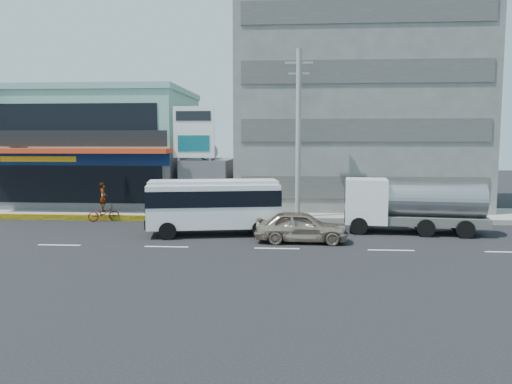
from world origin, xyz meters
TOP-DOWN VIEW (x-y plane):
  - ground at (0.00, 0.00)m, footprint 120.00×120.00m
  - sidewalk at (5.00, 9.50)m, footprint 70.00×5.00m
  - shop_building at (-8.00, 13.95)m, footprint 12.40×11.70m
  - concrete_building at (10.00, 15.00)m, footprint 16.00×12.00m
  - gap_structure at (0.00, 12.00)m, footprint 3.00×6.00m
  - satellite_dish at (0.00, 11.00)m, footprint 1.50×1.50m
  - billboard at (-0.50, 9.20)m, footprint 2.60×0.18m
  - utility_pole_near at (6.00, 7.40)m, footprint 1.60×0.30m
  - minibus at (1.69, 3.04)m, footprint 6.93×3.31m
  - sedan at (6.09, 1.50)m, footprint 4.38×1.79m
  - tanker_truck at (11.70, 4.30)m, footprint 7.25×2.98m
  - motorcycle_rider at (-5.51, 6.80)m, footprint 1.89×1.31m

SIDE VIEW (x-z plane):
  - ground at x=0.00m, z-range 0.00..0.00m
  - sidewalk at x=5.00m, z-range 0.00..0.30m
  - sedan at x=6.09m, z-range 0.00..1.49m
  - motorcycle_rider at x=-5.51m, z-range -0.39..1.91m
  - tanker_truck at x=11.70m, z-range 0.10..2.88m
  - minibus at x=1.69m, z-range 0.27..3.05m
  - gap_structure at x=0.00m, z-range 0.00..3.50m
  - satellite_dish at x=0.00m, z-range 3.50..3.65m
  - shop_building at x=-8.00m, z-range 0.00..8.00m
  - billboard at x=-0.50m, z-range 1.48..8.38m
  - utility_pole_near at x=6.00m, z-range 0.15..10.15m
  - concrete_building at x=10.00m, z-range 0.00..14.00m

